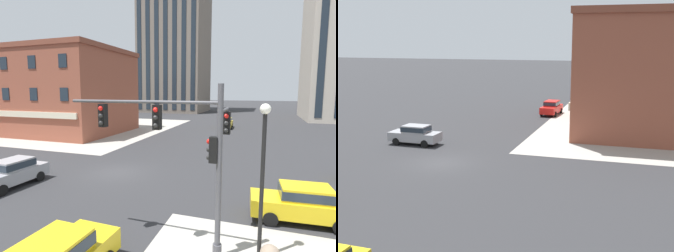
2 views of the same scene
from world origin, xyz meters
The scene contains 9 objects.
ground_plane centered at (0.00, 0.00, 0.00)m, with size 320.00×320.00×0.00m, color #2D2D30.
sidewalk_far_corner centered at (-20.00, 20.00, 0.00)m, with size 32.00×32.00×0.02m, color #A8A399.
traffic_signal_main centered at (7.44, -7.55, 3.94)m, with size 6.07×2.09×6.15m.
street_lamp_corner_near centered at (10.00, -7.32, 3.44)m, with size 0.36×0.36×5.49m.
car_main_northbound_far centered at (-4.67, -4.67, 0.92)m, with size 1.93×4.42×1.68m.
car_main_southbound_near centered at (11.78, -3.76, 0.92)m, with size 4.51×2.11×1.68m.
car_cross_eastbound centered at (4.30, 26.85, 0.92)m, with size 2.03×4.47×1.68m.
storefront_block_near_corner centered at (-20.00, 15.16, 5.84)m, with size 22.44×14.72×11.67m.
residential_tower_skyline_left centered at (-14.96, 59.56, 24.08)m, with size 17.71×17.49×48.11m.
Camera 1 is at (9.97, -16.83, 5.90)m, focal length 29.01 mm.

